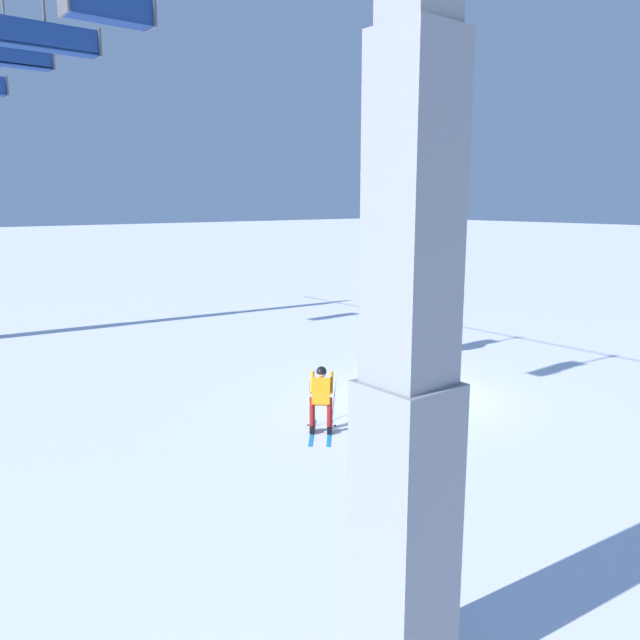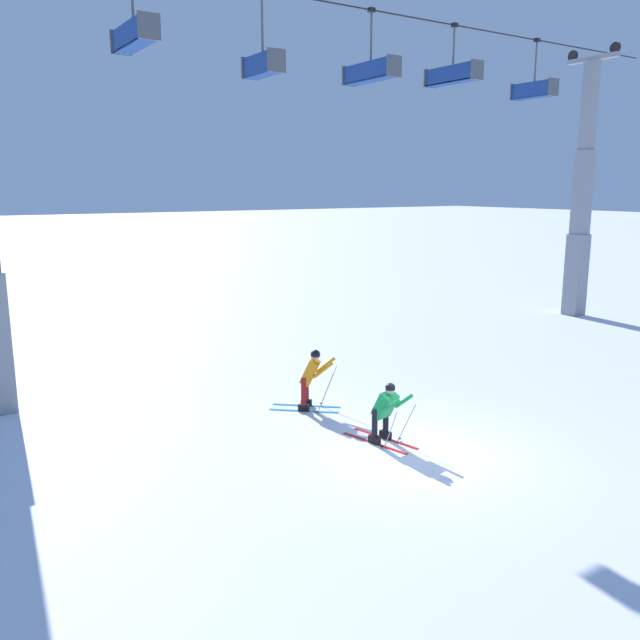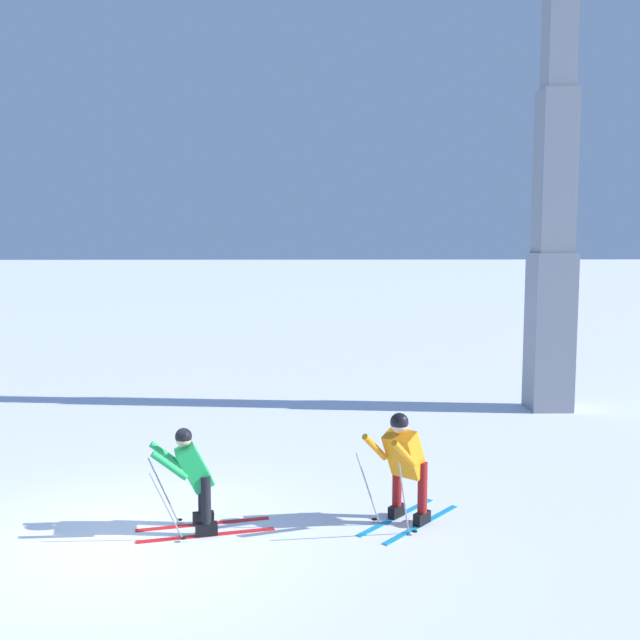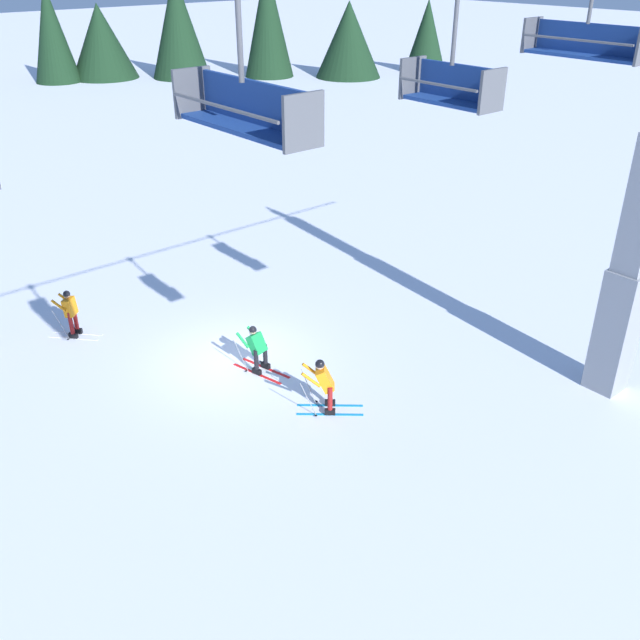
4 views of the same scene
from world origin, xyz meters
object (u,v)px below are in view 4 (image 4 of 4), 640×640
Objects in this scene: chairlift_seat_second at (453,80)px; skier_distant_uphill at (70,310)px; chairlift_seat_nearest at (587,41)px; skier_carving_main at (257,346)px; lift_tower_near at (639,233)px; chairlift_seat_middle at (248,106)px; skier_distant_downhill at (324,382)px.

skier_distant_uphill is (2.41, -12.35, -8.12)m from chairlift_seat_second.
chairlift_seat_second is (3.73, -0.00, -0.31)m from chairlift_seat_nearest.
chairlift_seat_nearest reaches higher than skier_carving_main.
lift_tower_near is 4.63× the size of chairlift_seat_middle.
chairlift_seat_nearest is 16.17m from skier_distant_uphill.
chairlift_seat_middle reaches higher than skier_distant_uphill.
skier_distant_uphill is 0.95× the size of skier_distant_downhill.
chairlift_seat_second is at bearing -0.00° from chairlift_seat_nearest.
skier_carving_main is 2.78m from skier_distant_downhill.
chairlift_seat_nearest is (-2.90, 6.98, 8.54)m from skier_carving_main.
skier_distant_downhill is (-0.17, 2.78, 0.11)m from skier_carving_main.
chairlift_seat_second is 0.99× the size of chairlift_seat_middle.
chairlift_seat_nearest is at bearing 180.00° from chairlift_seat_middle.
chairlift_seat_second is at bearing 101.04° from skier_distant_uphill.
skier_distant_downhill is (-4.89, -4.20, -8.23)m from chairlift_seat_middle.
lift_tower_near is (-6.87, 6.98, 3.79)m from skier_carving_main.
chairlift_seat_nearest is at bearing 112.60° from skier_carving_main.
lift_tower_near reaches higher than skier_carving_main.
lift_tower_near is 8.89m from chairlift_seat_second.
skier_carving_main is 11.86m from chairlift_seat_middle.
chairlift_seat_second is (7.70, 0.00, 4.44)m from lift_tower_near.
chairlift_seat_nearest is at bearing 0.00° from lift_tower_near.
skier_distant_uphill is at bearing -78.96° from chairlift_seat_second.
chairlift_seat_second reaches higher than skier_distant_downhill.
lift_tower_near reaches higher than chairlift_seat_middle.
lift_tower_near is 6.98× the size of skier_distant_uphill.
skier_distant_downhill reaches higher than skier_carving_main.
chairlift_seat_second and chairlift_seat_middle have the same top height.
skier_distant_uphill reaches higher than skier_carving_main.
chairlift_seat_middle reaches higher than skier_distant_downhill.
chairlift_seat_middle is at bearing 40.69° from skier_distant_downhill.
chairlift_seat_nearest is 9.80m from skier_distant_downhill.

